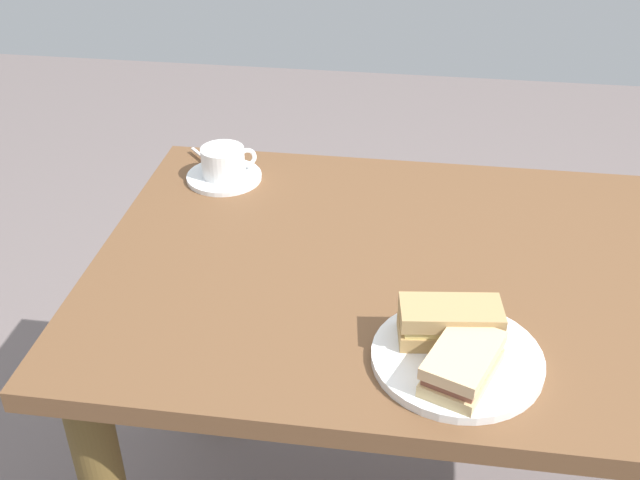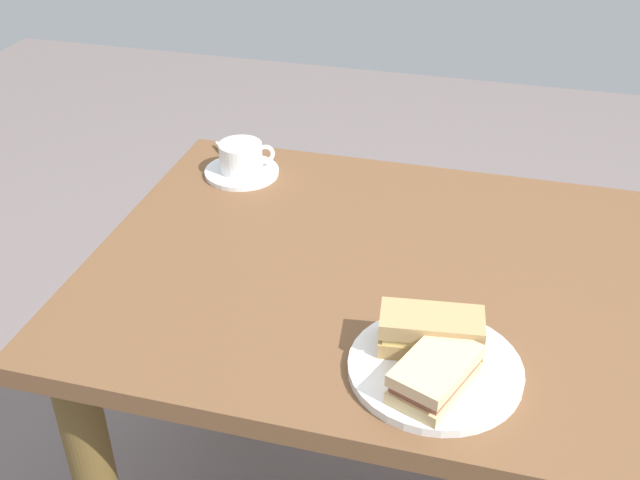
{
  "view_description": "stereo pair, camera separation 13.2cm",
  "coord_description": "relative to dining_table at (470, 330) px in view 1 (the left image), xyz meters",
  "views": [
    {
      "loc": [
        0.12,
        1.09,
        1.52
      ],
      "look_at": [
        0.28,
        -0.01,
        0.8
      ],
      "focal_mm": 42.56,
      "sensor_mm": 36.0,
      "label": 1
    },
    {
      "loc": [
        -0.01,
        1.06,
        1.52
      ],
      "look_at": [
        0.28,
        -0.01,
        0.8
      ],
      "focal_mm": 42.56,
      "sensor_mm": 36.0,
      "label": 2
    }
  ],
  "objects": [
    {
      "name": "dining_table",
      "position": [
        0.0,
        0.0,
        0.0
      ],
      "size": [
        1.33,
        0.79,
        0.77
      ],
      "color": "brown",
      "rests_on": "ground_plane"
    },
    {
      "name": "sandwich_plate",
      "position": [
        0.04,
        0.24,
        0.14
      ],
      "size": [
        0.25,
        0.25,
        0.01
      ],
      "primitive_type": "cylinder",
      "color": "white",
      "rests_on": "dining_table"
    },
    {
      "name": "sandwich_front",
      "position": [
        0.05,
        0.21,
        0.18
      ],
      "size": [
        0.16,
        0.09,
        0.06
      ],
      "color": "tan",
      "rests_on": "sandwich_plate"
    },
    {
      "name": "sandwich_back",
      "position": [
        0.04,
        0.29,
        0.17
      ],
      "size": [
        0.12,
        0.15,
        0.05
      ],
      "color": "#DEC083",
      "rests_on": "sandwich_plate"
    },
    {
      "name": "coffee_saucer",
      "position": [
        0.51,
        -0.26,
        0.14
      ],
      "size": [
        0.15,
        0.15,
        0.01
      ],
      "primitive_type": "cylinder",
      "color": "white",
      "rests_on": "dining_table"
    },
    {
      "name": "coffee_cup",
      "position": [
        0.51,
        -0.26,
        0.17
      ],
      "size": [
        0.11,
        0.09,
        0.06
      ],
      "color": "white",
      "rests_on": "coffee_saucer"
    },
    {
      "name": "spoon",
      "position": [
        0.57,
        -0.32,
        0.15
      ],
      "size": [
        0.08,
        0.08,
        0.01
      ],
      "color": "silver",
      "rests_on": "coffee_saucer"
    }
  ]
}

